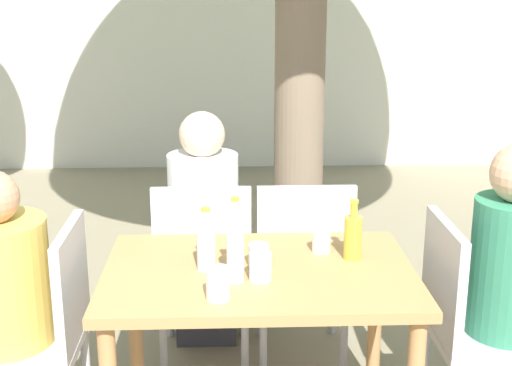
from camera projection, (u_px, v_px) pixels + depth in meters
cafe_building_wall at (239, 23)px, 6.76m from camera, size 10.00×0.08×2.80m
dining_table_front at (259, 294)px, 2.70m from camera, size 1.17×0.78×0.75m
patio_chair_0 at (45, 327)px, 2.70m from camera, size 0.44×0.44×0.92m
patio_chair_1 at (469, 319)px, 2.76m from camera, size 0.44×0.44×0.92m
patio_chair_2 at (203, 262)px, 3.32m from camera, size 0.44×0.44×0.92m
patio_chair_3 at (303, 260)px, 3.34m from camera, size 0.44×0.44×0.92m
person_seated_2 at (205, 241)px, 3.55m from camera, size 0.33×0.57×1.21m
oil_cruet_0 at (353, 236)px, 2.75m from camera, size 0.07×0.07×0.24m
water_bottle_1 at (206, 246)px, 2.64m from camera, size 0.07×0.07×0.24m
water_bottle_2 at (235, 249)px, 2.53m from camera, size 0.06×0.06×0.31m
drinking_glass_0 at (218, 284)px, 2.40m from camera, size 0.08×0.08×0.11m
drinking_glass_1 at (259, 266)px, 2.56m from camera, size 0.08×0.08×0.10m
drinking_glass_2 at (321, 242)px, 2.83m from camera, size 0.07×0.07×0.08m
drinking_glass_3 at (260, 255)px, 2.69m from camera, size 0.08×0.08×0.09m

